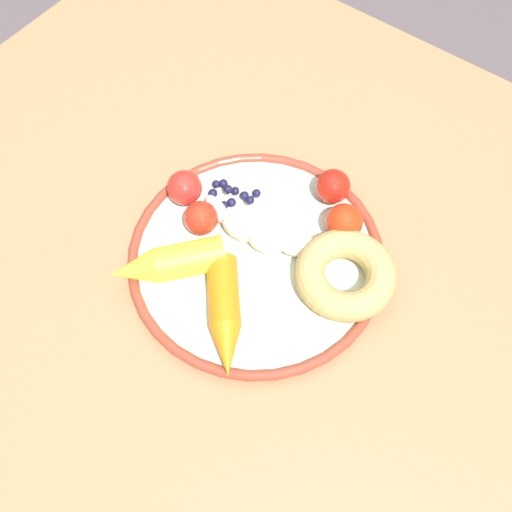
# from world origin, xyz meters

# --- Properties ---
(ground_plane) EXTENTS (6.00, 6.00, 0.00)m
(ground_plane) POSITION_xyz_m (0.00, 0.00, 0.00)
(ground_plane) COLOR #554B4D
(dining_table) EXTENTS (0.93, 0.97, 0.74)m
(dining_table) POSITION_xyz_m (0.00, 0.00, 0.65)
(dining_table) COLOR #97704A
(dining_table) RESTS_ON ground_plane
(plate) EXTENTS (0.30, 0.30, 0.02)m
(plate) POSITION_xyz_m (0.02, -0.03, 0.75)
(plate) COLOR silver
(plate) RESTS_ON dining_table
(banana) EXTENTS (0.09, 0.18, 0.03)m
(banana) POSITION_xyz_m (0.05, -0.03, 0.77)
(banana) COLOR beige
(banana) RESTS_ON plate
(carrot_orange) EXTENTS (0.12, 0.11, 0.03)m
(carrot_orange) POSITION_xyz_m (-0.06, -0.05, 0.77)
(carrot_orange) COLOR orange
(carrot_orange) RESTS_ON plate
(carrot_yellow) EXTENTS (0.12, 0.11, 0.04)m
(carrot_yellow) POSITION_xyz_m (-0.05, 0.04, 0.78)
(carrot_yellow) COLOR yellow
(carrot_yellow) RESTS_ON plate
(donut) EXTENTS (0.15, 0.15, 0.03)m
(donut) POSITION_xyz_m (0.05, -0.13, 0.77)
(donut) COLOR tan
(donut) RESTS_ON plate
(blueberry_pile) EXTENTS (0.05, 0.06, 0.02)m
(blueberry_pile) POSITION_xyz_m (0.07, 0.04, 0.76)
(blueberry_pile) COLOR #191638
(blueberry_pile) RESTS_ON plate
(tomato_near) EXTENTS (0.04, 0.04, 0.04)m
(tomato_near) POSITION_xyz_m (0.04, 0.09, 0.78)
(tomato_near) COLOR red
(tomato_near) RESTS_ON plate
(tomato_mid) EXTENTS (0.04, 0.04, 0.04)m
(tomato_mid) POSITION_xyz_m (0.02, 0.05, 0.78)
(tomato_mid) COLOR red
(tomato_mid) RESTS_ON plate
(tomato_far) EXTENTS (0.04, 0.04, 0.04)m
(tomato_far) POSITION_xyz_m (0.11, -0.09, 0.78)
(tomato_far) COLOR red
(tomato_far) RESTS_ON plate
(tomato_extra) EXTENTS (0.04, 0.04, 0.04)m
(tomato_extra) POSITION_xyz_m (0.14, -0.05, 0.78)
(tomato_extra) COLOR red
(tomato_extra) RESTS_ON plate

